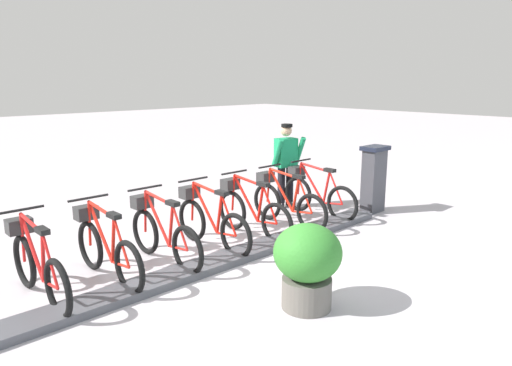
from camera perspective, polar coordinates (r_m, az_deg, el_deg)
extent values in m
plane|color=#AEA5AA|center=(6.65, -3.74, -9.65)|extent=(60.00, 60.00, 0.00)
cube|color=#47474C|center=(6.63, -3.75, -9.25)|extent=(0.44, 6.63, 0.10)
cube|color=#38383D|center=(9.21, 14.11, 0.20)|extent=(0.28, 0.44, 1.20)
cube|color=#194C8C|center=(9.22, 13.45, 2.47)|extent=(0.03, 0.30, 0.40)
cube|color=black|center=(9.10, 14.33, 4.14)|extent=(0.36, 0.52, 0.08)
torus|color=black|center=(8.45, 10.47, -2.57)|extent=(0.67, 0.07, 0.67)
torus|color=black|center=(9.09, 5.13, -1.35)|extent=(0.67, 0.07, 0.67)
cylinder|color=red|center=(8.81, 6.83, 0.04)|extent=(0.60, 0.05, 0.70)
cylinder|color=red|center=(8.61, 8.58, -0.55)|extent=(0.16, 0.04, 0.61)
cylinder|color=red|center=(8.71, 7.18, 1.90)|extent=(0.69, 0.05, 0.11)
cylinder|color=red|center=(8.58, 9.32, -2.49)|extent=(0.43, 0.03, 0.09)
cylinder|color=red|center=(8.48, 9.71, -0.60)|extent=(0.33, 0.03, 0.56)
cylinder|color=red|center=(9.00, 5.31, 0.52)|extent=(0.10, 0.04, 0.62)
cube|color=black|center=(8.50, 8.97, 1.55)|extent=(0.22, 0.10, 0.06)
cylinder|color=black|center=(8.91, 5.50, 2.74)|extent=(0.03, 0.54, 0.03)
cube|color=#2D2D2D|center=(9.02, 4.94, 1.45)|extent=(0.20, 0.28, 0.18)
torus|color=black|center=(7.82, 6.83, -3.69)|extent=(0.67, 0.07, 0.67)
torus|color=black|center=(8.50, 1.38, -2.28)|extent=(0.67, 0.07, 0.67)
cylinder|color=red|center=(8.20, 3.08, -0.83)|extent=(0.60, 0.05, 0.70)
cylinder|color=red|center=(7.99, 4.86, -1.48)|extent=(0.16, 0.04, 0.61)
cylinder|color=red|center=(8.10, 3.41, 1.17)|extent=(0.69, 0.05, 0.11)
cylinder|color=red|center=(7.96, 5.65, -3.58)|extent=(0.43, 0.03, 0.09)
cylinder|color=red|center=(7.84, 6.03, -1.56)|extent=(0.33, 0.03, 0.56)
cylinder|color=red|center=(8.41, 1.54, -0.29)|extent=(0.10, 0.04, 0.62)
cube|color=black|center=(7.87, 5.23, 0.77)|extent=(0.22, 0.10, 0.06)
cylinder|color=black|center=(8.31, 1.70, 2.08)|extent=(0.03, 0.54, 0.03)
cube|color=#2D2D2D|center=(8.43, 1.16, 0.71)|extent=(0.20, 0.28, 0.18)
torus|color=black|center=(7.23, 2.56, -4.98)|extent=(0.67, 0.07, 0.67)
torus|color=black|center=(7.96, -2.90, -3.33)|extent=(0.67, 0.07, 0.67)
cylinder|color=red|center=(7.64, -1.24, -1.82)|extent=(0.60, 0.05, 0.70)
cylinder|color=red|center=(7.41, 0.54, -2.56)|extent=(0.16, 0.04, 0.61)
cylinder|color=red|center=(7.53, -0.95, 0.31)|extent=(0.69, 0.05, 0.11)
cylinder|color=red|center=(7.38, 1.36, -4.83)|extent=(0.43, 0.03, 0.09)
cylinder|color=red|center=(7.25, 1.71, -2.67)|extent=(0.33, 0.03, 0.56)
cylinder|color=red|center=(7.86, -2.78, -1.21)|extent=(0.10, 0.04, 0.62)
cube|color=black|center=(7.28, 0.88, -0.14)|extent=(0.22, 0.10, 0.06)
cylinder|color=black|center=(7.76, -2.66, 1.31)|extent=(0.03, 0.54, 0.03)
cube|color=#2D2D2D|center=(7.89, -3.17, -0.14)|extent=(0.20, 0.28, 0.18)
torus|color=black|center=(6.69, -2.46, -6.46)|extent=(0.67, 0.07, 0.67)
torus|color=black|center=(7.47, -7.78, -4.50)|extent=(0.67, 0.07, 0.67)
cylinder|color=red|center=(7.13, -6.23, -2.95)|extent=(0.60, 0.05, 0.70)
cylinder|color=red|center=(6.88, -4.48, -3.79)|extent=(0.16, 0.04, 0.61)
cylinder|color=red|center=(7.01, -5.99, -0.68)|extent=(0.69, 0.05, 0.11)
cylinder|color=red|center=(6.85, -3.64, -6.25)|extent=(0.43, 0.03, 0.09)
cylinder|color=red|center=(6.71, -3.34, -3.94)|extent=(0.33, 0.03, 0.56)
cylinder|color=red|center=(7.36, -7.71, -2.26)|extent=(0.10, 0.04, 0.62)
cube|color=black|center=(6.75, -4.21, -1.21)|extent=(0.22, 0.10, 0.06)
cylinder|color=black|center=(7.26, -7.66, 0.42)|extent=(0.03, 0.54, 0.03)
cube|color=#2D2D2D|center=(7.39, -8.11, -1.11)|extent=(0.20, 0.28, 0.18)
torus|color=black|center=(6.21, -8.34, -8.11)|extent=(0.67, 0.07, 0.67)
torus|color=black|center=(7.05, -13.32, -5.78)|extent=(0.67, 0.07, 0.67)
cylinder|color=red|center=(6.68, -11.94, -4.21)|extent=(0.60, 0.05, 0.70)
cylinder|color=red|center=(6.41, -10.31, -5.18)|extent=(0.16, 0.04, 0.61)
cylinder|color=red|center=(6.55, -11.78, -1.82)|extent=(0.69, 0.05, 0.11)
cylinder|color=red|center=(6.38, -9.45, -7.83)|extent=(0.43, 0.03, 0.09)
cylinder|color=red|center=(6.24, -9.24, -5.39)|extent=(0.33, 0.03, 0.56)
cylinder|color=red|center=(6.93, -13.32, -3.43)|extent=(0.10, 0.04, 0.62)
cube|color=black|center=(6.27, -10.12, -2.44)|extent=(0.22, 0.10, 0.06)
cylinder|color=black|center=(6.82, -13.34, -0.59)|extent=(0.03, 0.54, 0.03)
cube|color=#2D2D2D|center=(6.97, -13.71, -2.20)|extent=(0.20, 0.28, 0.18)
torus|color=black|center=(5.81, -15.18, -9.91)|extent=(0.67, 0.07, 0.67)
torus|color=black|center=(6.70, -19.52, -7.15)|extent=(0.67, 0.07, 0.67)
cylinder|color=red|center=(6.32, -18.42, -5.59)|extent=(0.60, 0.05, 0.70)
cylinder|color=red|center=(6.03, -16.98, -6.70)|extent=(0.16, 0.04, 0.61)
cylinder|color=red|center=(6.18, -18.37, -3.08)|extent=(0.69, 0.05, 0.11)
cylinder|color=red|center=(6.00, -16.15, -9.54)|extent=(0.43, 0.03, 0.09)
cylinder|color=red|center=(5.84, -16.05, -6.98)|extent=(0.33, 0.03, 0.56)
cylinder|color=red|center=(6.58, -19.61, -4.70)|extent=(0.10, 0.04, 0.62)
cube|color=black|center=(5.88, -16.93, -3.81)|extent=(0.22, 0.10, 0.06)
cylinder|color=black|center=(6.46, -19.73, -1.73)|extent=(0.03, 0.54, 0.03)
cube|color=#2D2D2D|center=(6.61, -19.98, -3.40)|extent=(0.20, 0.28, 0.18)
torus|color=black|center=(5.51, -22.97, -11.77)|extent=(0.67, 0.07, 0.67)
torus|color=black|center=(6.44, -26.35, -8.55)|extent=(0.67, 0.07, 0.67)
cylinder|color=red|center=(6.04, -25.61, -7.03)|extent=(0.60, 0.05, 0.70)
cylinder|color=red|center=(5.74, -24.49, -8.28)|extent=(0.16, 0.04, 0.61)
cylinder|color=red|center=(5.90, -25.70, -4.43)|extent=(0.69, 0.05, 0.11)
cylinder|color=red|center=(5.71, -23.72, -11.29)|extent=(0.43, 0.03, 0.09)
cylinder|color=red|center=(5.54, -23.78, -8.65)|extent=(0.33, 0.03, 0.56)
cylinder|color=red|center=(6.32, -26.53, -6.02)|extent=(0.10, 0.04, 0.62)
cube|color=black|center=(5.59, -24.59, -5.29)|extent=(0.22, 0.10, 0.06)
cylinder|color=black|center=(6.19, -26.77, -2.95)|extent=(0.03, 0.54, 0.03)
cube|color=#2D2D2D|center=(6.35, -26.87, -4.66)|extent=(0.20, 0.28, 0.18)
cube|color=white|center=(9.45, 4.33, -2.57)|extent=(0.28, 0.16, 0.10)
cube|color=white|center=(9.42, 2.82, -2.59)|extent=(0.28, 0.16, 0.10)
cylinder|color=black|center=(9.40, 4.11, -0.26)|extent=(0.15, 0.15, 0.82)
cylinder|color=black|center=(9.29, 3.10, -0.40)|extent=(0.15, 0.15, 0.82)
cube|color=#188B54|center=(9.22, 3.66, 3.73)|extent=(0.34, 0.45, 0.56)
cylinder|color=#188B54|center=(9.28, 5.34, 3.94)|extent=(0.35, 0.17, 0.57)
cylinder|color=#188B54|center=(8.99, 2.65, 3.70)|extent=(0.35, 0.17, 0.57)
sphere|color=tan|center=(9.16, 3.70, 6.39)|extent=(0.22, 0.22, 0.22)
cylinder|color=black|center=(9.13, 3.78, 7.00)|extent=(0.22, 0.22, 0.06)
cylinder|color=#59544C|center=(5.41, 6.17, -13.12)|extent=(0.56, 0.56, 0.35)
ellipsoid|color=#2F7828|center=(5.22, 6.30, -8.41)|extent=(0.76, 0.76, 0.64)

